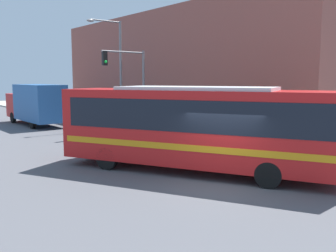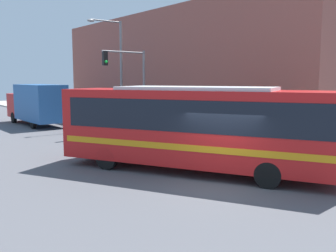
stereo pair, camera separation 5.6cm
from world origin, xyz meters
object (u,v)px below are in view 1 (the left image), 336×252
Objects in this scene: city_bus at (196,123)px; pedestrian_mid_block at (132,115)px; traffic_light_pole at (130,76)px; street_lamp at (117,65)px; fire_hydrant at (222,139)px; delivery_truck at (36,103)px; pedestrian_near_corner at (255,130)px.

pedestrian_mid_block is (5.65, 13.16, -1.00)m from city_bus.
traffic_light_pole is 0.70× the size of street_lamp.
fire_hydrant is at bearing -95.32° from pedestrian_mid_block.
pedestrian_near_corner is (5.34, -17.60, -0.74)m from delivery_truck.
street_lamp is at bearing 74.69° from traffic_light_pole.
delivery_truck reaches higher than pedestrian_near_corner.
city_bus reaches higher than fire_hydrant.
traffic_light_pole reaches higher than pedestrian_near_corner.
traffic_light_pole is at bearing 102.99° from pedestrian_near_corner.
fire_hydrant is at bearing 4.88° from city_bus.
fire_hydrant is 10.30m from pedestrian_mid_block.
pedestrian_near_corner is at bearing -89.35° from pedestrian_mid_block.
street_lamp is at bearing 160.82° from pedestrian_mid_block.
traffic_light_pole is at bearing -105.31° from street_lamp.
fire_hydrant is 1.78m from pedestrian_near_corner.
traffic_light_pole is at bearing 43.37° from city_bus.
traffic_light_pole is 3.21× the size of pedestrian_near_corner.
city_bus is 6.07m from pedestrian_near_corner.
delivery_truck is at bearing 106.87° from pedestrian_near_corner.
fire_hydrant is (4.70, 2.91, -1.45)m from city_bus.
fire_hydrant is 0.44× the size of pedestrian_mid_block.
fire_hydrant is 8.30m from traffic_light_pole.
delivery_truck is at bearing 110.62° from traffic_light_pole.
fire_hydrant is at bearing -75.37° from delivery_truck.
delivery_truck is 1.46× the size of traffic_light_pole.
pedestrian_near_corner is (2.04, -8.83, -2.87)m from traffic_light_pole.
city_bus is 1.39× the size of delivery_truck.
delivery_truck is 16.89m from fire_hydrant.
city_bus is at bearing -109.75° from traffic_light_pole.
street_lamp is 4.58× the size of pedestrian_near_corner.
traffic_light_pole reaches higher than fire_hydrant.
street_lamp is (4.59, 13.52, 2.81)m from city_bus.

